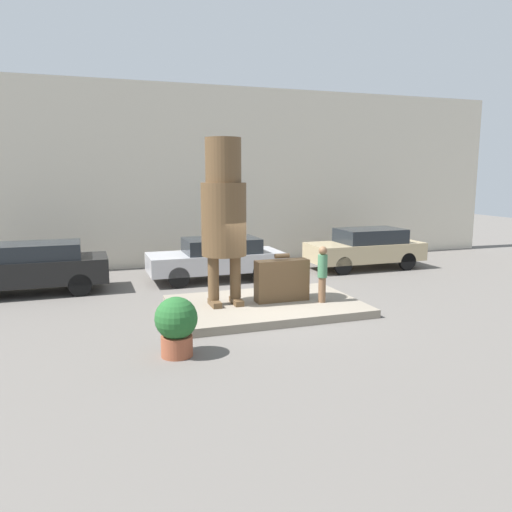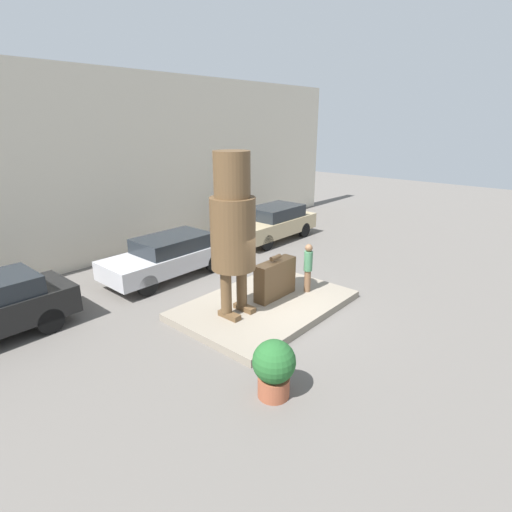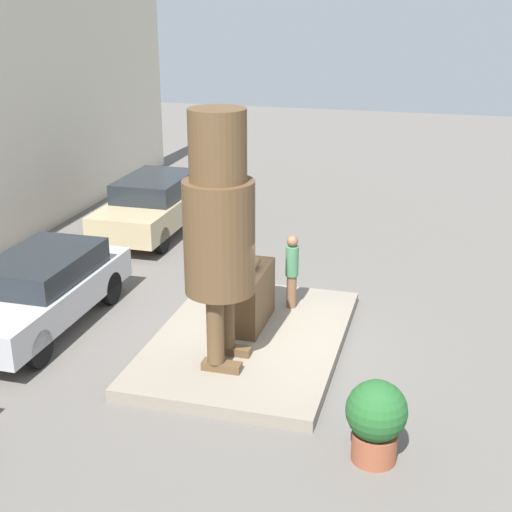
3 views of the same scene
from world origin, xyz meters
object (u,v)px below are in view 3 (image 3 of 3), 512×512
Objects in this scene: parked_car_silver at (40,289)px; planter_pot at (376,418)px; statue_figure at (219,221)px; tourist at (292,268)px; giant_suitcase at (255,297)px; parked_car_tan at (153,204)px.

planter_pot is at bearing 68.98° from parked_car_silver.
tourist is (2.63, -0.69, -1.76)m from statue_figure.
planter_pot is (-2.70, -7.03, -0.13)m from parked_car_silver.
statue_figure is 3.55× the size of planter_pot.
statue_figure is 2.61m from giant_suitcase.
statue_figure is 3.24m from tourist.
statue_figure is 0.95× the size of parked_car_silver.
giant_suitcase is at bearing -6.08° from statue_figure.
parked_car_silver is (-0.77, 4.28, 0.01)m from giant_suitcase.
statue_figure is 4.08m from planter_pot.
planter_pot is at bearing -141.57° from giant_suitcase.
planter_pot is (-8.91, -7.21, -0.16)m from parked_car_tan.
parked_car_silver is 1.03× the size of parked_car_tan.
statue_figure is 4.65m from parked_car_silver.
tourist reaches higher than parked_car_silver.
planter_pot is at bearing -153.41° from tourist.
giant_suitcase is 0.33× the size of parked_car_tan.
tourist reaches higher than planter_pot.
tourist is 0.33× the size of parked_car_silver.
statue_figure is 8.49m from parked_car_tan.
parked_car_tan is at bearing -178.36° from parked_car_silver.
giant_suitcase reaches higher than parked_car_silver.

